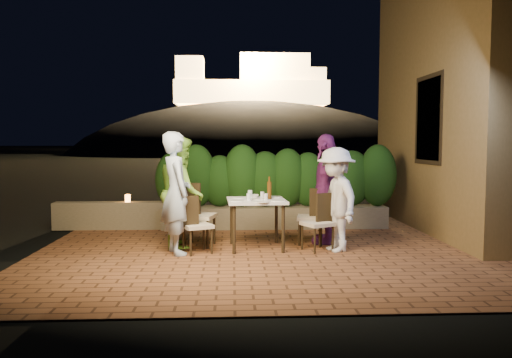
{
  "coord_description": "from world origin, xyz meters",
  "views": [
    {
      "loc": [
        -0.61,
        -7.01,
        1.62
      ],
      "look_at": [
        -0.24,
        0.57,
        1.05
      ],
      "focal_mm": 35.0,
      "sensor_mm": 36.0,
      "label": 1
    }
  ],
  "objects": [
    {
      "name": "parapet",
      "position": [
        -2.8,
        2.3,
        0.25
      ],
      "size": [
        2.2,
        0.3,
        0.5
      ],
      "primitive_type": "cube",
      "color": "#74674A",
      "rests_on": "ground"
    },
    {
      "name": "plate_nw",
      "position": [
        -0.54,
        0.24,
        0.76
      ],
      "size": [
        0.22,
        0.22,
        0.01
      ],
      "primitive_type": "cylinder",
      "color": "white",
      "rests_on": "dining_table"
    },
    {
      "name": "glass_se",
      "position": [
        -0.14,
        0.6,
        0.8
      ],
      "size": [
        0.06,
        0.06,
        0.1
      ],
      "primitive_type": "cylinder",
      "color": "silver",
      "rests_on": "dining_table"
    },
    {
      "name": "parapet_lamp",
      "position": [
        -2.55,
        2.3,
        0.57
      ],
      "size": [
        0.1,
        0.1,
        0.14
      ],
      "primitive_type": "cylinder",
      "color": "orange",
      "rests_on": "parapet"
    },
    {
      "name": "plate_centre",
      "position": [
        -0.2,
        0.44,
        0.76
      ],
      "size": [
        0.23,
        0.23,
        0.01
      ],
      "primitive_type": "cylinder",
      "color": "white",
      "rests_on": "dining_table"
    },
    {
      "name": "diner_blue",
      "position": [
        -1.41,
        0.17,
        0.88
      ],
      "size": [
        0.63,
        0.76,
        1.76
      ],
      "primitive_type": "imported",
      "rotation": [
        0.0,
        0.0,
        1.96
      ],
      "color": "#A6BCD5",
      "rests_on": "ground"
    },
    {
      "name": "hedge",
      "position": [
        0.2,
        2.3,
        0.95
      ],
      "size": [
        4.0,
        0.7,
        1.1
      ],
      "primitive_type": null,
      "color": "#16380F",
      "rests_on": "planter"
    },
    {
      "name": "hill",
      "position": [
        2.0,
        60.0,
        -4.0
      ],
      "size": [
        52.0,
        40.0,
        22.0
      ],
      "primitive_type": "ellipsoid",
      "color": "black",
      "rests_on": "ground"
    },
    {
      "name": "beer_bottle",
      "position": [
        -0.04,
        0.51,
        0.92
      ],
      "size": [
        0.07,
        0.07,
        0.34
      ],
      "primitive_type": null,
      "color": "#4C2B0C",
      "rests_on": "dining_table"
    },
    {
      "name": "chair_right_front",
      "position": [
        0.66,
        0.27,
        0.43
      ],
      "size": [
        0.53,
        0.53,
        0.85
      ],
      "primitive_type": null,
      "rotation": [
        0.0,
        0.0,
        3.6
      ],
      "color": "black",
      "rests_on": "ground"
    },
    {
      "name": "bowl",
      "position": [
        -0.28,
        0.74,
        0.77
      ],
      "size": [
        0.2,
        0.2,
        0.04
      ],
      "primitive_type": "imported",
      "rotation": [
        0.0,
        0.0,
        0.13
      ],
      "color": "white",
      "rests_on": "dining_table"
    },
    {
      "name": "chair_left_front",
      "position": [
        -1.11,
        0.19,
        0.42
      ],
      "size": [
        0.52,
        0.52,
        0.84
      ],
      "primitive_type": null,
      "rotation": [
        0.0,
        0.0,
        0.43
      ],
      "color": "black",
      "rests_on": "ground"
    },
    {
      "name": "glass_ne",
      "position": [
        -0.1,
        0.37,
        0.8
      ],
      "size": [
        0.06,
        0.06,
        0.1
      ],
      "primitive_type": "cylinder",
      "color": "silver",
      "rests_on": "dining_table"
    },
    {
      "name": "plate_ne",
      "position": [
        0.07,
        0.23,
        0.76
      ],
      "size": [
        0.24,
        0.24,
        0.01
      ],
      "primitive_type": "cylinder",
      "color": "white",
      "rests_on": "dining_table"
    },
    {
      "name": "plate_se",
      "position": [
        0.06,
        0.7,
        0.76
      ],
      "size": [
        0.24,
        0.24,
        0.01
      ],
      "primitive_type": "cylinder",
      "color": "white",
      "rests_on": "dining_table"
    },
    {
      "name": "window_frame",
      "position": [
        2.81,
        1.5,
        2.0
      ],
      "size": [
        0.06,
        1.15,
        1.55
      ],
      "primitive_type": "cube",
      "color": "black",
      "rests_on": "building_wall"
    },
    {
      "name": "plate_front",
      "position": [
        -0.16,
        0.12,
        0.76
      ],
      "size": [
        0.24,
        0.24,
        0.01
      ],
      "primitive_type": "cylinder",
      "color": "white",
      "rests_on": "dining_table"
    },
    {
      "name": "diner_green",
      "position": [
        -1.39,
        0.65,
        0.85
      ],
      "size": [
        0.77,
        0.92,
        1.71
      ],
      "primitive_type": "imported",
      "rotation": [
        0.0,
        0.0,
        1.72
      ],
      "color": "#8FD743",
      "rests_on": "ground"
    },
    {
      "name": "terrace_floor",
      "position": [
        0.0,
        0.5,
        -0.07
      ],
      "size": [
        7.0,
        6.0,
        0.15
      ],
      "primitive_type": "cube",
      "color": "brown",
      "rests_on": "ground"
    },
    {
      "name": "window_pane",
      "position": [
        2.82,
        1.5,
        2.0
      ],
      "size": [
        0.08,
        1.0,
        1.4
      ],
      "primitive_type": "cube",
      "color": "black",
      "rests_on": "building_wall"
    },
    {
      "name": "chair_right_back",
      "position": [
        0.63,
        0.75,
        0.44
      ],
      "size": [
        0.48,
        0.48,
        0.89
      ],
      "primitive_type": null,
      "rotation": [
        0.0,
        0.0,
        2.95
      ],
      "color": "black",
      "rests_on": "ground"
    },
    {
      "name": "planter",
      "position": [
        0.2,
        2.3,
        0.2
      ],
      "size": [
        4.2,
        0.55,
        0.4
      ],
      "primitive_type": "cube",
      "color": "#74674A",
      "rests_on": "ground"
    },
    {
      "name": "glass_nw",
      "position": [
        -0.36,
        0.28,
        0.8
      ],
      "size": [
        0.06,
        0.06,
        0.11
      ],
      "primitive_type": "cylinder",
      "color": "silver",
      "rests_on": "dining_table"
    },
    {
      "name": "glass_sw",
      "position": [
        -0.33,
        0.67,
        0.81
      ],
      "size": [
        0.07,
        0.07,
        0.12
      ],
      "primitive_type": "cylinder",
      "color": "silver",
      "rests_on": "dining_table"
    },
    {
      "name": "diner_purple",
      "position": [
        0.89,
        0.82,
        0.87
      ],
      "size": [
        0.71,
        1.1,
        1.74
      ],
      "primitive_type": "imported",
      "rotation": [
        0.0,
        0.0,
        -1.87
      ],
      "color": "#6C2467",
      "rests_on": "ground"
    },
    {
      "name": "chair_left_back",
      "position": [
        -1.12,
        0.68,
        0.49
      ],
      "size": [
        0.55,
        0.55,
        0.98
      ],
      "primitive_type": null,
      "rotation": [
        0.0,
        0.0,
        -0.25
      ],
      "color": "black",
      "rests_on": "ground"
    },
    {
      "name": "dining_table",
      "position": [
        -0.24,
        0.47,
        0.38
      ],
      "size": [
        0.91,
        0.91,
        0.75
      ],
      "primitive_type": null,
      "rotation": [
        0.0,
        0.0,
        0.05
      ],
      "color": "white",
      "rests_on": "ground"
    },
    {
      "name": "ground",
      "position": [
        0.0,
        0.0,
        -0.02
      ],
      "size": [
        400.0,
        400.0,
        0.0
      ],
      "primitive_type": "plane",
      "color": "black",
      "rests_on": "ground"
    },
    {
      "name": "diner_white",
      "position": [
        0.92,
        0.22,
        0.77
      ],
      "size": [
        0.83,
        1.12,
        1.54
      ],
      "primitive_type": "imported",
      "rotation": [
        0.0,
        0.0,
        -1.28
      ],
      "color": "silver",
      "rests_on": "ground"
    },
    {
      "name": "plate_sw",
      "position": [
        -0.5,
        0.67,
        0.76
      ],
      "size": [
        0.23,
        0.23,
        0.01
      ],
      "primitive_type": "cylinder",
      "color": "white",
      "rests_on": "dining_table"
    },
    {
      "name": "fortress",
      "position": [
        2.0,
        60.0,
        10.5
      ],
      "size": [
        26.0,
        8.0,
        8.0
      ],
      "primitive_type": null,
      "color": "#FFCC7A",
      "rests_on": "hill"
    },
    {
      "name": "building_wall",
      "position": [
        3.6,
        2.0,
        2.5
      ],
      "size": [
        1.6,
        5.0,
        5.0
      ],
      "primitive_type": "cube",
      "color": "olive",
      "rests_on": "ground"
    }
  ]
}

